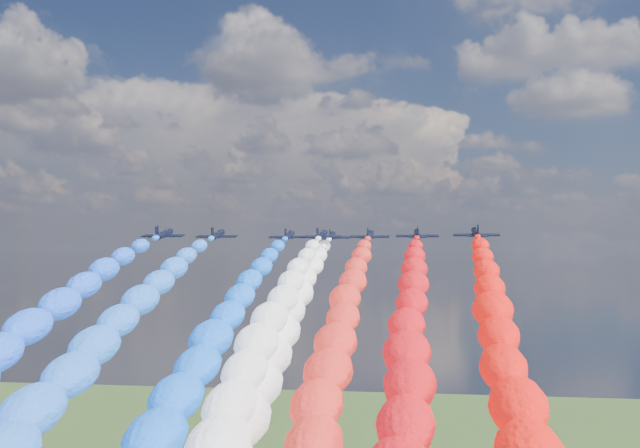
# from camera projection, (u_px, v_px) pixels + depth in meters

# --- Properties ---
(jet_0) EXTENTS (7.87, 10.78, 4.03)m
(jet_0) POSITION_uv_depth(u_px,v_px,m) (164.00, 234.00, 144.35)
(jet_0) COLOR black
(trail_0) EXTENTS (7.02, 101.41, 37.45)m
(trail_0) POSITION_uv_depth(u_px,v_px,m) (15.00, 360.00, 92.83)
(trail_0) COLOR blue
(jet_1) EXTENTS (8.02, 10.89, 4.03)m
(jet_1) POSITION_uv_depth(u_px,v_px,m) (217.00, 235.00, 151.94)
(jet_1) COLOR black
(trail_1) EXTENTS (7.02, 101.41, 37.45)m
(trail_1) POSITION_uv_depth(u_px,v_px,m) (107.00, 352.00, 100.41)
(trail_1) COLOR blue
(jet_2) EXTENTS (7.94, 10.83, 4.03)m
(jet_2) POSITION_uv_depth(u_px,v_px,m) (289.00, 236.00, 159.83)
(jet_2) COLOR black
(trail_2) EXTENTS (7.02, 101.41, 37.45)m
(trail_2) POSITION_uv_depth(u_px,v_px,m) (220.00, 344.00, 108.30)
(trail_2) COLOR blue
(jet_3) EXTENTS (8.49, 11.22, 4.03)m
(jet_3) POSITION_uv_depth(u_px,v_px,m) (321.00, 235.00, 155.04)
(jet_3) COLOR black
(trail_3) EXTENTS (7.02, 101.41, 37.45)m
(trail_3) POSITION_uv_depth(u_px,v_px,m) (266.00, 349.00, 103.52)
(trail_3) COLOR white
(jet_4) EXTENTS (8.23, 11.04, 4.03)m
(jet_4) POSITION_uv_depth(u_px,v_px,m) (332.00, 236.00, 167.12)
(jet_4) COLOR black
(trail_4) EXTENTS (7.02, 101.41, 37.45)m
(trail_4) POSITION_uv_depth(u_px,v_px,m) (287.00, 338.00, 115.59)
(trail_4) COLOR white
(jet_5) EXTENTS (7.95, 10.84, 4.03)m
(jet_5) POSITION_uv_depth(u_px,v_px,m) (370.00, 235.00, 155.35)
(jet_5) COLOR black
(trail_5) EXTENTS (7.02, 101.41, 37.45)m
(trail_5) POSITION_uv_depth(u_px,v_px,m) (338.00, 349.00, 103.83)
(trail_5) COLOR red
(jet_6) EXTENTS (8.27, 11.07, 4.03)m
(jet_6) POSITION_uv_depth(u_px,v_px,m) (417.00, 234.00, 145.81)
(jet_6) COLOR black
(trail_6) EXTENTS (7.02, 101.41, 37.45)m
(trail_6) POSITION_uv_depth(u_px,v_px,m) (409.00, 359.00, 94.28)
(trail_6) COLOR red
(jet_7) EXTENTS (8.15, 10.99, 4.03)m
(jet_7) POSITION_uv_depth(u_px,v_px,m) (476.00, 233.00, 134.50)
(jet_7) COLOR black
(trail_7) EXTENTS (7.02, 101.41, 37.45)m
(trail_7) POSITION_uv_depth(u_px,v_px,m) (503.00, 374.00, 82.98)
(trail_7) COLOR red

